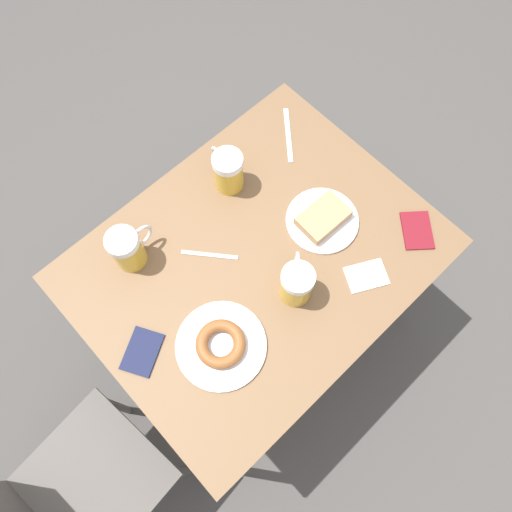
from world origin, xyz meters
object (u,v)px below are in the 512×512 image
Objects in this scene: plate_with_donut at (221,345)px; beer_mug_center at (296,283)px; chair at (60,509)px; beer_mug_left at (127,249)px; beer_mug_right at (228,171)px; napkin_folded at (366,276)px; knife at (288,135)px; plate_with_cake at (323,219)px; passport_far_edge at (142,352)px; passport_near_edge at (417,230)px; fork at (210,255)px.

plate_with_donut is 0.27m from beer_mug_center.
chair is 6.05× the size of beer_mug_left.
plate_with_donut is 0.53m from beer_mug_right.
napkin_folded is 0.84× the size of knife.
plate_with_cake is at bearing -65.20° from beer_mug_center.
passport_far_edge is at bearing 113.60° from beer_mug_right.
napkin_folded is 0.94× the size of passport_near_edge.
chair is at bearing 120.40° from beer_mug_left.
plate_with_donut is at bearing 135.49° from beer_mug_right.
passport_near_edge is 0.89m from passport_far_edge.
passport_near_edge and passport_far_edge have the same top height.
plate_with_cake reaches higher than passport_far_edge.
passport_far_edge is (-0.23, 0.54, -0.07)m from beer_mug_right.
plate_with_cake reaches higher than fork.
beer_mug_right is 0.27m from knife.
chair reaches higher than napkin_folded.
plate_with_cake is at bearing -92.55° from chair.
passport_near_edge is at bearing -102.64° from chair.
beer_mug_left reaches higher than fork.
fork is (0.22, -0.80, 0.23)m from chair.
passport_near_edge is (-0.16, -1.31, 0.24)m from chair.
fork is at bearing 38.56° from napkin_folded.
passport_far_edge is at bearing 51.18° from plate_with_donut.
chair reaches higher than knife.
beer_mug_right is 0.59m from passport_far_edge.
fork is at bearing 22.55° from beer_mug_center.
beer_mug_right is at bearing 9.22° from napkin_folded.
napkin_folded is at bearing -138.08° from beer_mug_left.
beer_mug_center is at bearing 165.48° from beer_mug_right.
fork is (0.25, 0.11, -0.07)m from beer_mug_center.
plate_with_cake is 0.33m from knife.
plate_with_cake is at bearing -9.00° from napkin_folded.
chair is at bearing 83.15° from passport_near_edge.
chair is at bearing 105.18° from fork.
fork is (-0.14, 0.21, -0.07)m from beer_mug_right.
napkin_folded is 0.22m from passport_near_edge.
beer_mug_left reaches higher than plate_with_donut.
beer_mug_center reaches higher than fork.
passport_far_edge is at bearing 105.33° from fork.
plate_with_donut is 0.38m from beer_mug_left.
chair is at bearing 82.15° from napkin_folded.
beer_mug_center reaches higher than napkin_folded.
passport_far_edge reaches higher than napkin_folded.
passport_far_edge is at bearing 84.50° from plate_with_cake.
knife is at bearing -42.64° from beer_mug_center.
beer_mug_left is at bearing 89.14° from beer_mug_right.
chair is 1.34m from knife.
chair is 1.34m from passport_near_edge.
plate_with_cake is 0.32m from beer_mug_right.
fork is 0.49m from knife.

